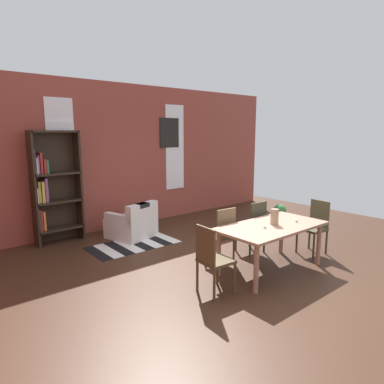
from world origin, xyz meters
name	(u,v)px	position (x,y,z in m)	size (l,w,h in m)	color
ground_plane	(239,273)	(0.00, 0.00, 0.00)	(10.49, 10.49, 0.00)	#3F2618
back_wall_brick	(124,156)	(0.00, 3.61, 1.61)	(9.07, 0.12, 3.23)	#954236
window_pane_0	(62,152)	(-1.41, 3.54, 1.77)	(0.55, 0.02, 2.10)	white
window_pane_1	(175,148)	(1.41, 3.54, 1.77)	(0.55, 0.02, 2.10)	white
dining_table	(271,230)	(0.45, -0.24, 0.65)	(1.78, 0.93, 0.74)	#9D705B
vase_on_table	(275,217)	(0.52, -0.24, 0.86)	(0.12, 0.12, 0.24)	#998466
tealight_candle_0	(265,227)	(0.23, -0.28, 0.75)	(0.04, 0.04, 0.03)	silver
tealight_candle_1	(297,221)	(0.91, -0.38, 0.75)	(0.04, 0.04, 0.04)	silver
dining_chair_far_right	(253,225)	(0.85, 0.45, 0.51)	(0.42, 0.42, 0.95)	#323225
dining_chair_head_left	(212,258)	(-0.81, -0.23, 0.51)	(0.42, 0.42, 0.95)	#4D3B24
dining_chair_far_left	(222,234)	(0.05, 0.45, 0.51)	(0.43, 0.43, 0.95)	brown
dining_chair_head_right	(315,225)	(1.71, -0.24, 0.51)	(0.44, 0.44, 0.95)	#444129
bookshelf_tall	(53,187)	(-1.69, 3.35, 1.11)	(0.90, 0.34, 2.19)	#2D2319
armchair_white	(133,224)	(-0.36, 2.65, 0.28)	(0.99, 0.99, 0.75)	silver
potted_plant_by_shelf	(280,213)	(3.00, 1.43, 0.23)	(0.32, 0.32, 0.44)	#9E6042
striped_rug	(133,245)	(-0.60, 2.21, 0.00)	(1.70, 0.89, 0.01)	black
framed_picture	(169,133)	(1.24, 3.53, 2.14)	(0.56, 0.03, 0.72)	black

